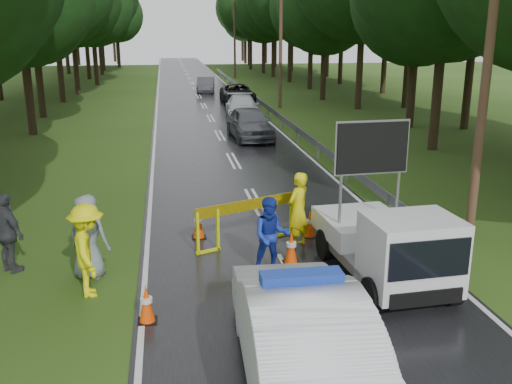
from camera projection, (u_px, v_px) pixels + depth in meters
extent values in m
plane|color=#264513|center=(297.00, 280.00, 12.68)|extent=(160.00, 160.00, 0.00)
cube|color=black|center=(204.00, 106.00, 41.15)|extent=(7.00, 140.00, 0.02)
cylinder|color=gray|center=(454.00, 256.00, 13.14)|extent=(0.12, 0.12, 0.70)
cube|color=gray|center=(254.00, 97.00, 41.56)|extent=(0.05, 60.00, 0.30)
cylinder|color=#4F3824|center=(490.00, 45.00, 13.97)|extent=(0.24, 0.24, 10.00)
cylinder|color=#4F3824|center=(281.00, 34.00, 38.66)|extent=(0.24, 0.24, 10.00)
cylinder|color=#4F3824|center=(235.00, 32.00, 63.34)|extent=(0.24, 0.24, 10.00)
imported|color=white|center=(300.00, 331.00, 8.90)|extent=(1.96, 5.16, 1.68)
cube|color=#1938A5|center=(301.00, 277.00, 8.64)|extent=(1.27, 0.40, 0.17)
cube|color=gray|center=(376.00, 253.00, 12.93)|extent=(1.99, 3.81, 0.22)
cube|color=silver|center=(361.00, 226.00, 13.66)|extent=(1.98, 2.23, 0.49)
cube|color=silver|center=(411.00, 254.00, 11.27)|extent=(1.85, 1.52, 1.50)
cube|color=black|center=(430.00, 259.00, 10.54)|extent=(1.63, 0.14, 0.75)
cube|color=black|center=(372.00, 148.00, 12.78)|extent=(1.68, 0.21, 1.15)
cylinder|color=black|center=(373.00, 296.00, 11.13)|extent=(0.29, 0.75, 0.74)
cylinder|color=black|center=(450.00, 287.00, 11.48)|extent=(0.29, 0.75, 0.74)
cylinder|color=black|center=(325.00, 244.00, 13.78)|extent=(0.29, 0.75, 0.74)
cylinder|color=black|center=(389.00, 239.00, 14.13)|extent=(0.29, 0.75, 0.74)
cube|color=#D6E50C|center=(198.00, 234.00, 13.92)|extent=(0.09, 0.09, 1.12)
cube|color=#D6E50C|center=(218.00, 230.00, 14.20)|extent=(0.09, 0.09, 1.12)
cube|color=#D6E50C|center=(274.00, 218.00, 15.06)|extent=(0.09, 0.09, 1.12)
cube|color=#D6E50C|center=(291.00, 215.00, 15.34)|extent=(0.09, 0.09, 1.12)
cube|color=#F2CC00|center=(247.00, 205.00, 14.49)|extent=(2.70, 1.18, 0.28)
imported|color=yellow|center=(298.00, 210.00, 14.37)|extent=(0.85, 0.82, 1.96)
imported|color=#1931A7|center=(271.00, 236.00, 12.83)|extent=(0.91, 0.73, 1.79)
imported|color=#F5F70D|center=(88.00, 250.00, 11.73)|extent=(0.98, 1.41, 1.99)
imported|color=#3A3B41|center=(8.00, 233.00, 12.88)|extent=(1.11, 1.08, 1.87)
imported|color=gray|center=(88.00, 237.00, 12.62)|extent=(1.10, 0.92, 1.91)
imported|color=#45474D|center=(250.00, 123.00, 28.71)|extent=(2.15, 4.78, 1.60)
imported|color=#AEB1B7|center=(242.00, 107.00, 35.25)|extent=(2.26, 4.96, 1.41)
imported|color=black|center=(238.00, 94.00, 42.39)|extent=(2.39, 5.09, 1.41)
imported|color=#393A3F|center=(206.00, 85.00, 49.65)|extent=(1.88, 4.18, 1.33)
cube|color=black|center=(148.00, 321.00, 10.86)|extent=(0.37, 0.37, 0.03)
cone|color=#FF4608|center=(146.00, 303.00, 10.76)|extent=(0.30, 0.30, 0.76)
cube|color=black|center=(291.00, 263.00, 13.57)|extent=(0.39, 0.39, 0.03)
cone|color=#FF4608|center=(291.00, 247.00, 13.46)|extent=(0.32, 0.32, 0.80)
cube|color=black|center=(309.00, 236.00, 15.30)|extent=(0.35, 0.35, 0.03)
cone|color=#FF4608|center=(310.00, 224.00, 15.20)|extent=(0.29, 0.29, 0.72)
cube|color=black|center=(199.00, 238.00, 15.22)|extent=(0.38, 0.38, 0.03)
cone|color=#FF4608|center=(198.00, 224.00, 15.11)|extent=(0.31, 0.31, 0.78)
cube|color=black|center=(354.00, 226.00, 16.10)|extent=(0.31, 0.31, 0.03)
cone|color=#FF4608|center=(355.00, 215.00, 16.01)|extent=(0.25, 0.25, 0.64)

